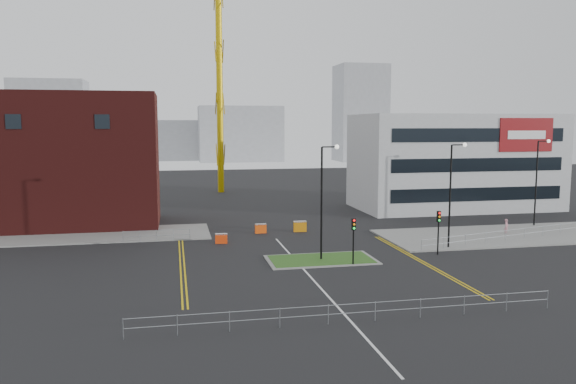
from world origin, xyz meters
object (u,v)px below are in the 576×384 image
Objects in this scene: streetlamp_island at (324,193)px; traffic_light_island at (354,232)px; pedestrian at (506,227)px; tower_crane at (256,27)px.

traffic_light_island is at bearing -48.59° from streetlamp_island.
pedestrian is (18.53, 8.58, -1.80)m from traffic_light_island.
streetlamp_island is 3.92m from traffic_light_island.
pedestrian is at bearing -65.36° from tower_crane.
pedestrian is at bearing 24.86° from traffic_light_island.
pedestrian is at bearing 17.91° from streetlamp_island.
traffic_light_island is 20.50m from pedestrian.
traffic_light_island is at bearing 162.28° from pedestrian.
streetlamp_island is at bearing -91.96° from tower_crane.
streetlamp_island is at bearing 131.41° from traffic_light_island.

